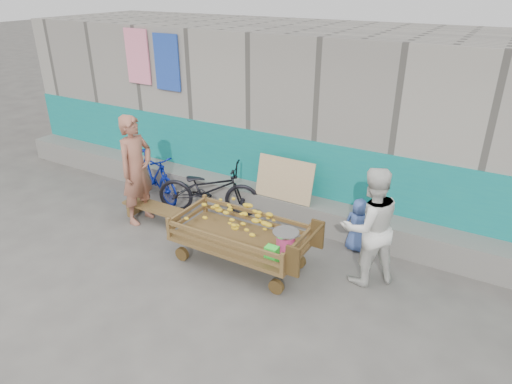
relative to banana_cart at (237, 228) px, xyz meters
The scene contains 9 objects.
ground 1.03m from the banana_cart, 109.55° to the right, with size 80.00×80.00×0.00m, color #4D4A45.
building_wall 3.39m from the banana_cart, 94.92° to the left, with size 12.00×3.50×3.00m.
banana_cart is the anchor object (origin of this frame).
bench 2.04m from the banana_cart, 168.69° to the left, with size 1.10×0.33×0.27m.
vendor_man 2.18m from the banana_cart, behind, with size 0.68×0.44×1.85m, color #9B5E49.
woman 1.82m from the banana_cart, 17.73° to the left, with size 0.81×0.63×1.66m, color white.
child 1.85m from the banana_cart, 42.03° to the left, with size 0.41×0.27×0.85m, color #415CA6.
bicycle_dark 1.65m from the banana_cart, 139.80° to the left, with size 0.63×1.80×0.95m, color black.
bicycle_blue 2.72m from the banana_cart, 156.99° to the left, with size 0.43×1.51×0.90m, color navy.
Camera 1 is at (3.32, -3.92, 3.80)m, focal length 32.00 mm.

